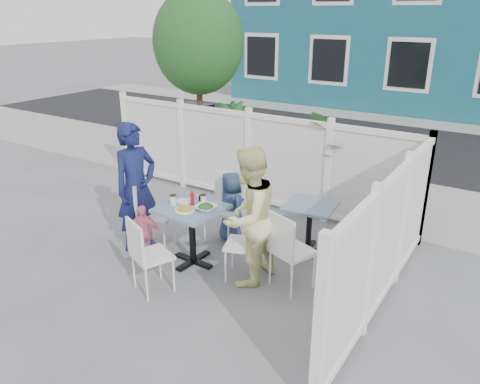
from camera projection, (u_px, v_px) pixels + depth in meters
The scene contains 30 objects.
ground at pixel (150, 257), 6.44m from camera, with size 80.00×80.00×0.00m, color slate.
near_sidewalk at pixel (280, 178), 9.42m from camera, with size 24.00×2.60×0.01m, color gray.
street at pixel (347, 139), 12.31m from camera, with size 24.00×5.00×0.01m, color black.
far_sidewalk at pixel (382, 117), 14.74m from camera, with size 24.00×1.60×0.01m, color gray.
building at pixel (407, 15), 16.56m from camera, with size 11.00×6.00×6.00m.
fence_back at pixel (248, 160), 7.99m from camera, with size 5.86×0.08×1.60m.
fence_right at pixel (386, 244), 5.12m from camera, with size 0.08×3.66×1.60m.
tree at pixel (198, 43), 8.89m from camera, with size 1.80×1.62×3.59m.
utility_cabinet at pixel (196, 133), 10.51m from camera, with size 0.63×0.45×1.18m, color yellow.
potted_shrub_a at pixel (231, 144), 8.95m from camera, with size 0.87×0.87×1.55m, color #143F1C.
potted_shrub_b at pixel (347, 164), 7.67m from camera, with size 1.46×1.27×1.62m, color #143F1C.
main_table at pixel (192, 220), 6.08m from camera, with size 0.81×0.81×0.81m.
spare_table at pixel (310, 215), 6.42m from camera, with size 0.74×0.74×0.70m.
chair_left at pixel (150, 210), 6.53m from camera, with size 0.55×0.56×0.98m.
chair_right at pixel (249, 238), 5.77m from camera, with size 0.53×0.54×0.93m.
chair_back at pixel (225, 201), 6.79m from camera, with size 0.50×0.48×1.00m.
chair_near at pixel (145, 251), 5.45m from camera, with size 0.55×0.55×0.95m.
chair_spare at pixel (288, 246), 5.51m from camera, with size 0.57×0.56×1.00m.
man at pixel (136, 188), 6.38m from camera, with size 0.66×0.43×1.82m, color #131947.
woman at pixel (248, 217), 5.59m from camera, with size 0.84×0.66×1.73m, color #D5D544.
boy at pixel (231, 207), 6.72m from camera, with size 0.51×0.33×1.05m, color navy.
toddler at pixel (143, 233), 6.21m from camera, with size 0.47×0.20×0.81m, color pink.
plate_main at pixel (185, 210), 5.90m from camera, with size 0.26×0.26×0.02m, color white.
plate_side at pixel (185, 201), 6.18m from camera, with size 0.21×0.21×0.01m, color white.
salad_bowl at pixel (206, 208), 5.90m from camera, with size 0.26×0.26×0.06m, color white.
coffee_cup_a at pixel (173, 200), 6.06m from camera, with size 0.08×0.08×0.13m, color beige.
coffee_cup_b at pixel (203, 199), 6.11m from camera, with size 0.07×0.07×0.11m, color beige.
ketchup_bottle at pixel (192, 199), 6.05m from camera, with size 0.05×0.05×0.16m, color #AF0B19.
salt_shaker at pixel (198, 198), 6.21m from camera, with size 0.03×0.03×0.06m, color white.
pepper_shaker at pixel (200, 198), 6.20m from camera, with size 0.03×0.03×0.07m, color black.
Camera 1 is at (4.12, -4.10, 3.18)m, focal length 35.00 mm.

